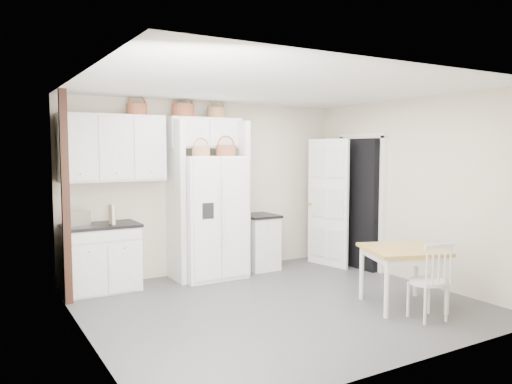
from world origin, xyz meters
TOP-DOWN VIEW (x-y plane):
  - floor at (0.00, 0.00)m, footprint 4.50×4.50m
  - ceiling at (0.00, 0.00)m, footprint 4.50×4.50m
  - wall_back at (0.00, 2.00)m, footprint 4.50×0.00m
  - wall_left at (-2.25, 0.00)m, footprint 0.00×4.00m
  - wall_right at (2.25, 0.00)m, footprint 0.00×4.00m
  - refrigerator at (-0.15, 1.65)m, footprint 0.92×0.74m
  - base_cab_left at (-1.71, 1.70)m, footprint 0.93×0.59m
  - base_cab_right at (0.73, 1.70)m, footprint 0.47×0.56m
  - dining_table at (1.23, -0.80)m, footprint 1.10×1.10m
  - windsor_chair at (1.12, -1.27)m, footprint 0.47×0.44m
  - counter_left at (-1.71, 1.70)m, footprint 0.97×0.62m
  - counter_right at (0.73, 1.70)m, footprint 0.51×0.60m
  - toaster at (-2.03, 1.60)m, footprint 0.34×0.26m
  - cookbook_red at (-1.55, 1.62)m, footprint 0.06×0.16m
  - cookbook_cream at (-1.58, 1.62)m, footprint 0.04×0.17m
  - basket_upper_c at (-1.15, 1.83)m, footprint 0.28×0.28m
  - basket_bridge_a at (-0.47, 1.83)m, footprint 0.33×0.33m
  - basket_bridge_b at (0.06, 1.83)m, footprint 0.28×0.28m
  - basket_fridge_a at (-0.33, 1.55)m, footprint 0.26×0.26m
  - basket_fridge_b at (0.07, 1.55)m, footprint 0.30×0.30m
  - upper_cabinet at (-1.50, 1.83)m, footprint 1.40×0.34m
  - bridge_cabinet at (-0.15, 1.83)m, footprint 1.12×0.34m
  - fridge_panel_left at (-0.66, 1.70)m, footprint 0.08×0.60m
  - fridge_panel_right at (0.36, 1.70)m, footprint 0.08×0.60m
  - trim_post at (-2.20, 1.35)m, footprint 0.09×0.09m
  - doorway_void at (2.16, 1.00)m, footprint 0.18×0.85m
  - door_slab at (1.80, 1.33)m, footprint 0.21×0.79m

SIDE VIEW (x-z plane):
  - floor at x=0.00m, z-range 0.00..0.00m
  - dining_table at x=1.23m, z-range 0.00..0.71m
  - base_cab_right at x=0.73m, z-range 0.00..0.83m
  - windsor_chair at x=1.12m, z-range 0.00..0.84m
  - base_cab_left at x=-1.71m, z-range 0.00..0.86m
  - counter_right at x=0.73m, z-range 0.83..0.86m
  - counter_left at x=-1.71m, z-range 0.86..0.90m
  - refrigerator at x=-0.15m, z-range 0.00..1.79m
  - toaster at x=-2.03m, z-range 0.90..1.10m
  - cookbook_red at x=-1.55m, z-range 0.90..1.12m
  - doorway_void at x=2.16m, z-range 0.00..2.05m
  - door_slab at x=1.80m, z-range 0.00..2.05m
  - cookbook_cream at x=-1.58m, z-range 0.90..1.16m
  - fridge_panel_left at x=-0.66m, z-range 0.00..2.30m
  - fridge_panel_right at x=0.36m, z-range 0.00..2.30m
  - wall_back at x=0.00m, z-range -0.95..3.55m
  - wall_left at x=-2.25m, z-range -0.70..3.30m
  - wall_right at x=2.25m, z-range -0.70..3.30m
  - trim_post at x=-2.20m, z-range 0.00..2.60m
  - basket_fridge_a at x=-0.33m, z-range 1.79..1.93m
  - basket_fridge_b at x=0.07m, z-range 1.79..1.95m
  - upper_cabinet at x=-1.50m, z-range 1.45..2.35m
  - bridge_cabinet at x=-0.15m, z-range 1.90..2.35m
  - basket_upper_c at x=-1.15m, z-range 2.35..2.51m
  - basket_bridge_b at x=0.06m, z-range 2.35..2.51m
  - basket_bridge_a at x=-0.47m, z-range 2.35..2.53m
  - ceiling at x=0.00m, z-range 2.60..2.60m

